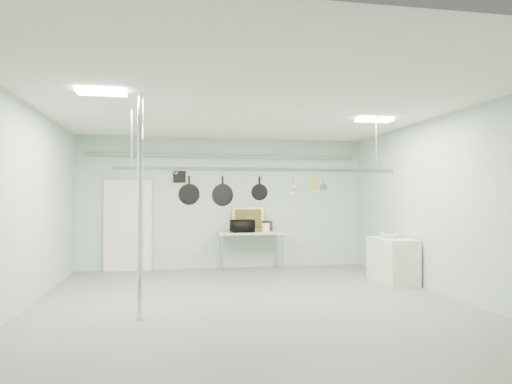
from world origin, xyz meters
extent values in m
plane|color=gray|center=(0.00, 0.00, 0.00)|extent=(8.00, 8.00, 0.00)
cube|color=silver|center=(0.00, 0.00, 3.19)|extent=(7.00, 8.00, 0.02)
cube|color=#9FBFB5|center=(0.00, 3.99, 1.60)|extent=(7.00, 0.02, 3.20)
cube|color=#9FBFB5|center=(3.49, 0.00, 1.60)|extent=(0.02, 8.00, 3.20)
cube|color=silver|center=(-2.30, 3.94, 1.05)|extent=(1.10, 0.10, 2.20)
cube|color=black|center=(-1.10, 3.97, 2.25)|extent=(0.30, 0.04, 0.30)
cylinder|color=gray|center=(0.00, 3.90, 2.75)|extent=(6.60, 0.07, 0.07)
cylinder|color=silver|center=(-1.70, -0.60, 1.60)|extent=(0.08, 0.08, 3.20)
cube|color=#B5D5BF|center=(0.60, 3.60, 0.88)|extent=(1.60, 0.70, 0.05)
cylinder|color=#B7B7BC|center=(-0.12, 3.32, 0.43)|extent=(0.04, 0.04, 0.86)
cylinder|color=#B7B7BC|center=(-0.12, 3.88, 0.43)|extent=(0.04, 0.04, 0.86)
cylinder|color=#B7B7BC|center=(1.32, 3.32, 0.43)|extent=(0.04, 0.04, 0.86)
cylinder|color=#B7B7BC|center=(1.32, 3.88, 0.43)|extent=(0.04, 0.04, 0.86)
cube|color=beige|center=(3.15, 1.40, 0.45)|extent=(0.60, 1.20, 0.90)
cube|color=#B7B7BC|center=(0.20, 0.30, 2.20)|extent=(4.80, 0.06, 0.06)
cylinder|color=#B7B7BC|center=(-1.90, 0.30, 2.70)|extent=(0.02, 0.02, 0.94)
cylinder|color=#B7B7BC|center=(2.30, 0.30, 2.70)|extent=(0.02, 0.02, 0.94)
cube|color=white|center=(-2.20, -0.80, 3.16)|extent=(0.65, 0.30, 0.05)
cube|color=white|center=(2.40, 0.60, 3.16)|extent=(0.65, 0.30, 0.05)
imported|color=black|center=(0.38, 3.49, 1.05)|extent=(0.58, 0.42, 0.30)
cylinder|color=white|center=(0.94, 3.48, 1.02)|extent=(0.23, 0.23, 0.22)
cube|color=gold|center=(0.58, 3.90, 1.20)|extent=(0.78, 0.14, 0.58)
cube|color=#362613|center=(1.05, 3.90, 1.03)|extent=(0.30, 0.08, 0.25)
imported|color=silver|center=(3.16, 1.54, 0.95)|extent=(0.47, 0.47, 0.09)
camera|label=1|loc=(-1.23, -7.24, 1.72)|focal=32.00mm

